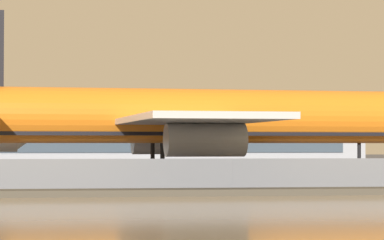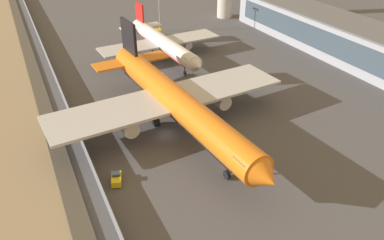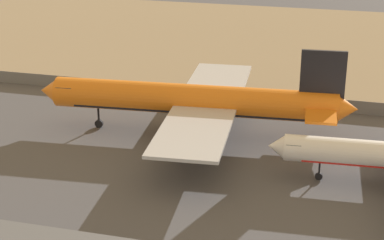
{
  "view_description": "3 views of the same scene",
  "coord_description": "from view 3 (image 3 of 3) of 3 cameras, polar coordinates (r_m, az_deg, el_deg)",
  "views": [
    {
      "loc": [
        -12.81,
        -88.64,
        3.85
      ],
      "look_at": [
        -0.78,
        3.19,
        6.35
      ],
      "focal_mm": 85.0,
      "sensor_mm": 36.0,
      "label": 1
    },
    {
      "loc": [
        59.04,
        -22.78,
        41.28
      ],
      "look_at": [
        1.01,
        5.41,
        2.54
      ],
      "focal_mm": 35.0,
      "sensor_mm": 36.0,
      "label": 2
    },
    {
      "loc": [
        -28.84,
        108.19,
        45.12
      ],
      "look_at": [
        -0.97,
        3.95,
        3.24
      ],
      "focal_mm": 60.0,
      "sensor_mm": 36.0,
      "label": 3
    }
  ],
  "objects": [
    {
      "name": "shoreline_seawall",
      "position": [
        139.31,
        2.22,
        2.41
      ],
      "size": [
        320.0,
        3.0,
        0.5
      ],
      "color": "#474238",
      "rests_on": "ground"
    },
    {
      "name": "waterfront_lagoon",
      "position": [
        187.02,
        5.7,
        7.15
      ],
      "size": [
        320.0,
        98.0,
        0.01
      ],
      "color": "#937F60",
      "rests_on": "ground"
    },
    {
      "name": "cargo_jet_orange",
      "position": [
        115.63,
        0.5,
        1.71
      ],
      "size": [
        58.32,
        50.18,
        17.05
      ],
      "color": "orange",
      "rests_on": "ground"
    },
    {
      "name": "ground_plane",
      "position": [
        120.72,
        0.04,
        -0.74
      ],
      "size": [
        500.0,
        500.0,
        0.0
      ],
      "primitive_type": "plane",
      "color": "#4C4C51"
    },
    {
      "name": "perimeter_fence",
      "position": [
        134.8,
        1.8,
        2.26
      ],
      "size": [
        280.0,
        0.1,
        2.71
      ],
      "color": "slate",
      "rests_on": "ground"
    },
    {
      "name": "baggage_tug",
      "position": [
        134.75,
        -2.65,
        1.99
      ],
      "size": [
        3.53,
        2.49,
        1.8
      ],
      "color": "yellow",
      "rests_on": "ground"
    }
  ]
}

